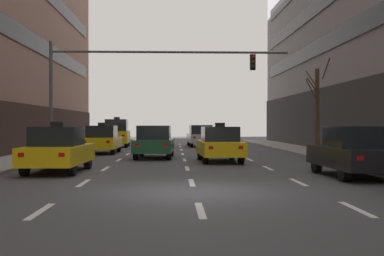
{
  "coord_description": "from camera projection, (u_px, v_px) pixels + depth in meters",
  "views": [
    {
      "loc": [
        -0.57,
        -13.51,
        1.81
      ],
      "look_at": [
        0.47,
        14.4,
        1.6
      ],
      "focal_mm": 47.0,
      "sensor_mm": 36.0,
      "label": 1
    }
  ],
  "objects": [
    {
      "name": "lane_stripe_l3_s6",
      "position": [
        250.0,
        160.0,
        25.65
      ],
      "size": [
        0.16,
        2.0,
        0.01
      ],
      "primitive_type": "cube",
      "color": "silver",
      "rests_on": "ground"
    },
    {
      "name": "traffic_signal_0",
      "position": [
        132.0,
        74.0,
        26.74
      ],
      "size": [
        12.75,
        0.35,
        6.08
      ],
      "color": "#4C4C51",
      "rests_on": "sidewalk_left"
    },
    {
      "name": "lane_stripe_l1_s10",
      "position": [
        143.0,
        144.0,
        45.38
      ],
      "size": [
        0.16,
        2.0,
        0.01
      ],
      "primitive_type": "cube",
      "color": "silver",
      "rests_on": "ground"
    },
    {
      "name": "lane_stripe_l2_s4",
      "position": [
        192.0,
        182.0,
        15.53
      ],
      "size": [
        0.16,
        2.0,
        0.01
      ],
      "primitive_type": "cube",
      "color": "silver",
      "rests_on": "ground"
    },
    {
      "name": "lane_stripe_l3_s4",
      "position": [
        298.0,
        182.0,
        15.65
      ],
      "size": [
        0.16,
        2.0,
        0.01
      ],
      "primitive_type": "cube",
      "color": "silver",
      "rests_on": "ground"
    },
    {
      "name": "taxi_driving_3",
      "position": [
        58.0,
        150.0,
        18.85
      ],
      "size": [
        2.02,
        4.62,
        1.9
      ],
      "color": "black",
      "rests_on": "ground"
    },
    {
      "name": "lane_stripe_l1_s5",
      "position": [
        105.0,
        169.0,
        20.4
      ],
      "size": [
        0.16,
        2.0,
        0.01
      ],
      "primitive_type": "cube",
      "color": "silver",
      "rests_on": "ground"
    },
    {
      "name": "car_parked_2",
      "position": [
        354.0,
        152.0,
        17.16
      ],
      "size": [
        2.02,
        4.67,
        1.74
      ],
      "color": "black",
      "rests_on": "ground"
    },
    {
      "name": "lane_stripe_l3_s9",
      "position": [
        221.0,
        147.0,
        40.64
      ],
      "size": [
        0.16,
        2.0,
        0.01
      ],
      "primitive_type": "cube",
      "color": "silver",
      "rests_on": "ground"
    },
    {
      "name": "lane_stripe_l3_s8",
      "position": [
        228.0,
        150.0,
        35.64
      ],
      "size": [
        0.16,
        2.0,
        0.01
      ],
      "primitive_type": "cube",
      "color": "silver",
      "rests_on": "ground"
    },
    {
      "name": "lane_stripe_l2_s6",
      "position": [
        184.0,
        160.0,
        25.52
      ],
      "size": [
        0.16,
        2.0,
        0.01
      ],
      "primitive_type": "cube",
      "color": "silver",
      "rests_on": "ground"
    },
    {
      "name": "lane_stripe_l2_s8",
      "position": [
        181.0,
        150.0,
        35.52
      ],
      "size": [
        0.16,
        2.0,
        0.01
      ],
      "primitive_type": "cube",
      "color": "silver",
      "rests_on": "ground"
    },
    {
      "name": "lane_stripe_l3_s5",
      "position": [
        268.0,
        168.0,
        20.65
      ],
      "size": [
        0.16,
        2.0,
        0.01
      ],
      "primitive_type": "cube",
      "color": "silver",
      "rests_on": "ground"
    },
    {
      "name": "lane_stripe_l1_s7",
      "position": [
        128.0,
        154.0,
        30.39
      ],
      "size": [
        0.16,
        2.0,
        0.01
      ],
      "primitive_type": "cube",
      "color": "silver",
      "rests_on": "ground"
    },
    {
      "name": "lane_stripe_l2_s3",
      "position": [
        200.0,
        210.0,
        10.53
      ],
      "size": [
        0.16,
        2.0,
        0.01
      ],
      "primitive_type": "cube",
      "color": "silver",
      "rests_on": "ground"
    },
    {
      "name": "car_driving_5",
      "position": [
        201.0,
        136.0,
        40.68
      ],
      "size": [
        2.15,
        4.73,
        1.74
      ],
      "color": "black",
      "rests_on": "ground"
    },
    {
      "name": "lane_stripe_l2_s5",
      "position": [
        187.0,
        168.0,
        20.53
      ],
      "size": [
        0.16,
        2.0,
        0.01
      ],
      "primitive_type": "cube",
      "color": "silver",
      "rests_on": "ground"
    },
    {
      "name": "lane_stripe_l2_s7",
      "position": [
        183.0,
        154.0,
        30.52
      ],
      "size": [
        0.16,
        2.0,
        0.01
      ],
      "primitive_type": "cube",
      "color": "silver",
      "rests_on": "ground"
    },
    {
      "name": "lane_stripe_l3_s3",
      "position": [
        357.0,
        209.0,
        10.66
      ],
      "size": [
        0.16,
        2.0,
        0.01
      ],
      "primitive_type": "cube",
      "color": "silver",
      "rests_on": "ground"
    },
    {
      "name": "ground_plane",
      "position": [
        194.0,
        191.0,
        13.53
      ],
      "size": [
        120.0,
        120.0,
        0.0
      ],
      "primitive_type": "plane",
      "color": "#424247"
    },
    {
      "name": "taxi_driving_4",
      "position": [
        220.0,
        144.0,
        24.19
      ],
      "size": [
        2.05,
        4.58,
        1.88
      ],
      "color": "black",
      "rests_on": "ground"
    },
    {
      "name": "car_driving_0",
      "position": [
        154.0,
        142.0,
        26.83
      ],
      "size": [
        2.12,
        4.71,
        1.74
      ],
      "color": "black",
      "rests_on": "ground"
    },
    {
      "name": "lane_stripe_l1_s3",
      "position": [
        40.0,
        211.0,
        10.41
      ],
      "size": [
        0.16,
        2.0,
        0.01
      ],
      "primitive_type": "cube",
      "color": "silver",
      "rests_on": "ground"
    },
    {
      "name": "taxi_driving_2",
      "position": [
        102.0,
        140.0,
        31.07
      ],
      "size": [
        1.99,
        4.63,
        1.91
      ],
      "color": "black",
      "rests_on": "ground"
    },
    {
      "name": "lane_stripe_l3_s7",
      "position": [
        237.0,
        154.0,
        30.64
      ],
      "size": [
        0.16,
        2.0,
        0.01
      ],
      "primitive_type": "cube",
      "color": "silver",
      "rests_on": "ground"
    },
    {
      "name": "lane_stripe_l1_s9",
      "position": [
        139.0,
        147.0,
        40.39
      ],
      "size": [
        0.16,
        2.0,
        0.01
      ],
      "primitive_type": "cube",
      "color": "silver",
      "rests_on": "ground"
    },
    {
      "name": "street_tree_0",
      "position": [
        317.0,
        108.0,
        29.21
      ],
      "size": [
        1.25,
        1.23,
        5.49
      ],
      "color": "#4C3823",
      "rests_on": "sidewalk_right"
    },
    {
      "name": "lane_stripe_l1_s8",
      "position": [
        134.0,
        150.0,
        35.39
      ],
      "size": [
        0.16,
        2.0,
        0.01
      ],
      "primitive_type": "cube",
      "color": "silver",
      "rests_on": "ground"
    },
    {
      "name": "lane_stripe_l3_s10",
      "position": [
        216.0,
        144.0,
        45.63
      ],
      "size": [
        0.16,
        2.0,
        0.01
      ],
      "primitive_type": "cube",
      "color": "silver",
      "rests_on": "ground"
    },
    {
      "name": "lane_stripe_l1_s4",
      "position": [
        83.0,
        183.0,
        15.41
      ],
      "size": [
        0.16,
        2.0,
        0.01
      ],
      "primitive_type": "cube",
      "color": "silver",
      "rests_on": "ground"
    },
    {
      "name": "lane_stripe_l2_s9",
      "position": [
        180.0,
        147.0,
        40.51
      ],
      "size": [
        0.16,
        2.0,
        0.01
      ],
      "primitive_type": "cube",
      "color": "silver",
      "rests_on": "ground"
    },
    {
      "name": "taxi_driving_1",
      "position": [
        117.0,
        133.0,
        40.12
      ],
      "size": [
        2.05,
        4.61,
        2.39
      ],
      "color": "black",
      "rests_on": "ground"
    },
    {
      "name": "lane_stripe_l1_s6",
      "position": [
        119.0,
        160.0,
        25.4
      ],
      "size": [
        0.16,
        2.0,
        0.01
      ],
      "primitive_type": "cube",
      "color": "silver",
      "rests_on": "ground"
    },
    {
      "name": "lane_stripe_l2_s10",
      "position": [
        180.0,
        144.0,
        45.51
      ],
      "size": [
        0.16,
        2.0,
        0.01
      ],
      "primitive_type": "cube",
      "color": "silver",
      "rests_on": "ground"
    }
  ]
}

